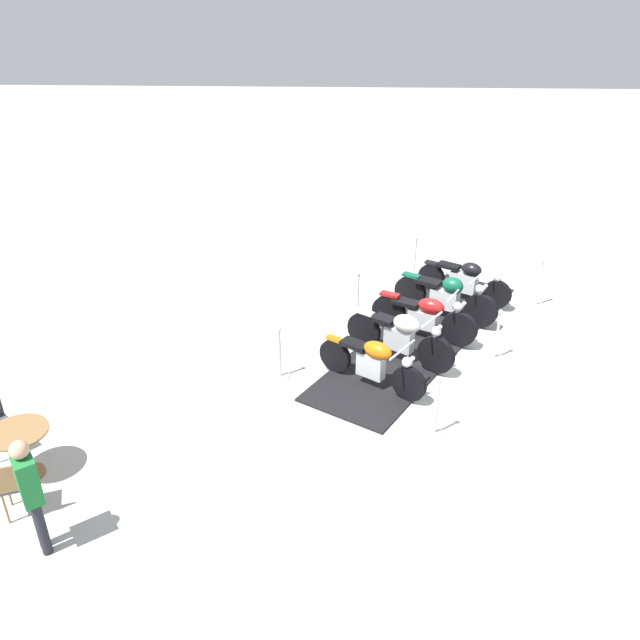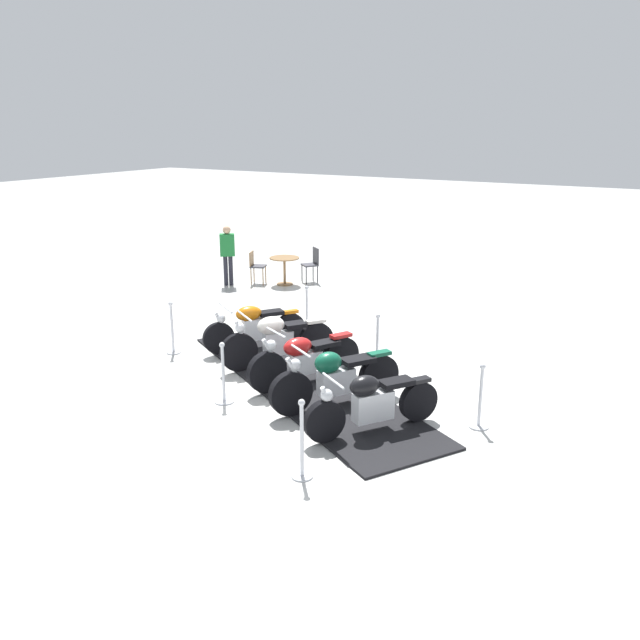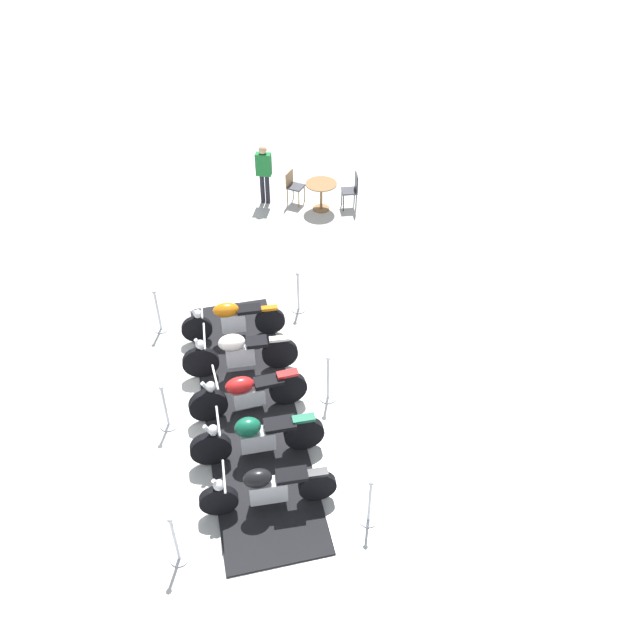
{
  "view_description": "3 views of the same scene",
  "coord_description": "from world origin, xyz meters",
  "px_view_note": "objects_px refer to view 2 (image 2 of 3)",
  "views": [
    {
      "loc": [
        -10.95,
        1.47,
        6.02
      ],
      "look_at": [
        -1.56,
        1.96,
        1.15
      ],
      "focal_mm": 34.71,
      "sensor_mm": 36.0,
      "label": 1
    },
    {
      "loc": [
        5.68,
        -9.16,
        4.43
      ],
      "look_at": [
        -0.68,
        1.67,
        0.64
      ],
      "focal_mm": 37.41,
      "sensor_mm": 36.0,
      "label": 2
    },
    {
      "loc": [
        7.01,
        -4.86,
        9.37
      ],
      "look_at": [
        -0.42,
        2.19,
        0.7
      ],
      "focal_mm": 37.59,
      "sensor_mm": 36.0,
      "label": 3
    }
  ],
  "objects_px": {
    "stanchion_left_rear": "(480,406)",
    "cafe_chair_near_table": "(312,262)",
    "stanchion_right_front": "(173,335)",
    "bystander_person": "(227,250)",
    "motorcycle_copper": "(253,325)",
    "cafe_table": "(284,264)",
    "motorcycle_forest": "(335,377)",
    "motorcycle_cream": "(276,338)",
    "motorcycle_black": "(371,402)",
    "stanchion_left_front": "(307,316)",
    "stanchion_right_rear": "(302,450)",
    "stanchion_left_mid": "(377,352)",
    "stanchion_right_mid": "(224,383)",
    "cafe_chair_across_table": "(256,265)",
    "motorcycle_maroon": "(304,358)"
  },
  "relations": [
    {
      "from": "stanchion_right_front",
      "to": "bystander_person",
      "type": "bearing_deg",
      "value": 116.85
    },
    {
      "from": "motorcycle_forest",
      "to": "cafe_table",
      "type": "xyz_separation_m",
      "value": [
        -5.26,
        6.53,
        0.07
      ]
    },
    {
      "from": "motorcycle_copper",
      "to": "stanchion_right_front",
      "type": "xyz_separation_m",
      "value": [
        -1.27,
        -0.95,
        -0.14
      ]
    },
    {
      "from": "bystander_person",
      "to": "stanchion_right_rear",
      "type": "bearing_deg",
      "value": 5.47
    },
    {
      "from": "stanchion_left_mid",
      "to": "cafe_chair_near_table",
      "type": "height_order",
      "value": "stanchion_left_mid"
    },
    {
      "from": "stanchion_left_front",
      "to": "cafe_table",
      "type": "relative_size",
      "value": 1.22
    },
    {
      "from": "stanchion_left_mid",
      "to": "cafe_chair_near_table",
      "type": "xyz_separation_m",
      "value": [
        -4.61,
        5.34,
        0.22
      ]
    },
    {
      "from": "motorcycle_forest",
      "to": "stanchion_left_mid",
      "type": "height_order",
      "value": "stanchion_left_mid"
    },
    {
      "from": "stanchion_left_rear",
      "to": "stanchion_right_mid",
      "type": "relative_size",
      "value": 0.99
    },
    {
      "from": "motorcycle_black",
      "to": "cafe_chair_near_table",
      "type": "xyz_separation_m",
      "value": [
        -5.67,
        7.73,
        0.08
      ]
    },
    {
      "from": "cafe_chair_across_table",
      "to": "bystander_person",
      "type": "xyz_separation_m",
      "value": [
        -0.55,
        -0.55,
        0.45
      ]
    },
    {
      "from": "cafe_chair_near_table",
      "to": "bystander_person",
      "type": "height_order",
      "value": "bystander_person"
    },
    {
      "from": "motorcycle_forest",
      "to": "stanchion_right_rear",
      "type": "relative_size",
      "value": 1.88
    },
    {
      "from": "motorcycle_copper",
      "to": "cafe_table",
      "type": "distance_m",
      "value": 5.54
    },
    {
      "from": "cafe_chair_across_table",
      "to": "stanchion_left_front",
      "type": "bearing_deg",
      "value": -62.59
    },
    {
      "from": "stanchion_right_mid",
      "to": "cafe_chair_near_table",
      "type": "height_order",
      "value": "stanchion_right_mid"
    },
    {
      "from": "motorcycle_forest",
      "to": "cafe_chair_across_table",
      "type": "height_order",
      "value": "motorcycle_forest"
    },
    {
      "from": "motorcycle_copper",
      "to": "cafe_table",
      "type": "bearing_deg",
      "value": -119.22
    },
    {
      "from": "stanchion_right_front",
      "to": "motorcycle_forest",
      "type": "bearing_deg",
      "value": -9.15
    },
    {
      "from": "stanchion_right_front",
      "to": "bystander_person",
      "type": "height_order",
      "value": "bystander_person"
    },
    {
      "from": "motorcycle_forest",
      "to": "cafe_table",
      "type": "relative_size",
      "value": 2.46
    },
    {
      "from": "cafe_table",
      "to": "bystander_person",
      "type": "relative_size",
      "value": 0.5
    },
    {
      "from": "motorcycle_copper",
      "to": "stanchion_right_mid",
      "type": "bearing_deg",
      "value": 58.9
    },
    {
      "from": "motorcycle_cream",
      "to": "bystander_person",
      "type": "bearing_deg",
      "value": -100.26
    },
    {
      "from": "stanchion_left_front",
      "to": "stanchion_right_front",
      "type": "xyz_separation_m",
      "value": [
        -1.51,
        -2.58,
        0.05
      ]
    },
    {
      "from": "stanchion_left_rear",
      "to": "stanchion_left_front",
      "type": "distance_m",
      "value": 5.47
    },
    {
      "from": "stanchion_right_mid",
      "to": "cafe_chair_near_table",
      "type": "bearing_deg",
      "value": 111.38
    },
    {
      "from": "stanchion_right_mid",
      "to": "motorcycle_forest",
      "type": "bearing_deg",
      "value": 23.93
    },
    {
      "from": "cafe_table",
      "to": "cafe_chair_across_table",
      "type": "height_order",
      "value": "cafe_chair_across_table"
    },
    {
      "from": "motorcycle_cream",
      "to": "cafe_table",
      "type": "relative_size",
      "value": 2.32
    },
    {
      "from": "stanchion_left_rear",
      "to": "stanchion_right_rear",
      "type": "relative_size",
      "value": 0.93
    },
    {
      "from": "cafe_table",
      "to": "motorcycle_forest",
      "type": "bearing_deg",
      "value": -51.16
    },
    {
      "from": "stanchion_left_rear",
      "to": "stanchion_left_front",
      "type": "height_order",
      "value": "stanchion_left_rear"
    },
    {
      "from": "motorcycle_copper",
      "to": "stanchion_right_mid",
      "type": "relative_size",
      "value": 1.78
    },
    {
      "from": "motorcycle_forest",
      "to": "cafe_chair_near_table",
      "type": "distance_m",
      "value": 8.62
    },
    {
      "from": "motorcycle_cream",
      "to": "stanchion_right_rear",
      "type": "bearing_deg",
      "value": 72.77
    },
    {
      "from": "stanchion_right_mid",
      "to": "bystander_person",
      "type": "bearing_deg",
      "value": 127.41
    },
    {
      "from": "motorcycle_maroon",
      "to": "cafe_table",
      "type": "height_order",
      "value": "motorcycle_maroon"
    },
    {
      "from": "motorcycle_maroon",
      "to": "stanchion_right_front",
      "type": "relative_size",
      "value": 1.91
    },
    {
      "from": "stanchion_left_front",
      "to": "stanchion_right_front",
      "type": "height_order",
      "value": "stanchion_right_front"
    },
    {
      "from": "stanchion_right_rear",
      "to": "cafe_chair_near_table",
      "type": "relative_size",
      "value": 1.11
    },
    {
      "from": "motorcycle_cream",
      "to": "stanchion_left_mid",
      "type": "xyz_separation_m",
      "value": [
        1.69,
        0.79,
        -0.2
      ]
    },
    {
      "from": "stanchion_left_rear",
      "to": "cafe_chair_near_table",
      "type": "bearing_deg",
      "value": 136.03
    },
    {
      "from": "stanchion_right_rear",
      "to": "cafe_table",
      "type": "distance_m",
      "value": 10.51
    },
    {
      "from": "motorcycle_copper",
      "to": "cafe_chair_near_table",
      "type": "xyz_separation_m",
      "value": [
        -2.01,
        5.59,
        0.05
      ]
    },
    {
      "from": "motorcycle_black",
      "to": "stanchion_left_rear",
      "type": "relative_size",
      "value": 1.88
    },
    {
      "from": "motorcycle_forest",
      "to": "motorcycle_black",
      "type": "xyz_separation_m",
      "value": [
        0.91,
        -0.54,
        -0.02
      ]
    },
    {
      "from": "stanchion_right_mid",
      "to": "bystander_person",
      "type": "height_order",
      "value": "bystander_person"
    },
    {
      "from": "cafe_chair_near_table",
      "to": "stanchion_right_front",
      "type": "bearing_deg",
      "value": 44.0
    },
    {
      "from": "stanchion_right_rear",
      "to": "stanchion_left_mid",
      "type": "bearing_deg",
      "value": 102.08
    }
  ]
}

